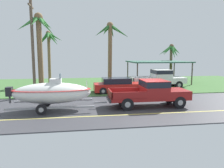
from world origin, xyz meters
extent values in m
cube|color=#38383D|center=(0.00, 0.00, -0.03)|extent=(36.00, 8.00, 0.06)
cube|color=#3D6633|center=(0.00, 11.00, 0.00)|extent=(36.00, 14.00, 0.11)
cube|color=#DBCC4C|center=(0.00, -1.80, 0.00)|extent=(34.20, 0.12, 0.01)
cube|color=maroon|center=(0.42, 0.02, 0.63)|extent=(5.36, 1.91, 0.22)
cube|color=maroon|center=(2.35, 0.02, 0.93)|extent=(1.50, 1.91, 0.38)
cube|color=maroon|center=(0.79, 0.02, 1.27)|extent=(1.61, 1.91, 1.06)
cube|color=black|center=(0.79, 0.02, 1.57)|extent=(1.63, 1.93, 0.38)
cube|color=#621111|center=(-1.14, 0.02, 0.76)|extent=(2.25, 1.91, 0.04)
cube|color=maroon|center=(-1.14, 0.94, 0.96)|extent=(2.25, 0.08, 0.45)
cube|color=maroon|center=(-1.14, -0.90, 0.96)|extent=(2.25, 0.08, 0.45)
cube|color=maroon|center=(-2.22, 0.02, 0.96)|extent=(0.08, 1.91, 0.45)
cube|color=#333338|center=(-2.32, 0.02, 0.57)|extent=(0.12, 1.72, 0.16)
sphere|color=#B2B2B7|center=(-2.44, 0.02, 0.62)|extent=(0.10, 0.10, 0.10)
cylinder|color=black|center=(2.27, 0.87, 0.40)|extent=(0.80, 0.28, 0.80)
cylinder|color=#9E9EA3|center=(2.27, 0.87, 0.40)|extent=(0.36, 0.29, 0.36)
cylinder|color=black|center=(2.27, -0.82, 0.40)|extent=(0.80, 0.28, 0.80)
cylinder|color=#9E9EA3|center=(2.27, -0.82, 0.40)|extent=(0.36, 0.29, 0.36)
cylinder|color=black|center=(-1.25, 0.87, 0.40)|extent=(0.80, 0.28, 0.80)
cylinder|color=#9E9EA3|center=(-1.25, 0.87, 0.40)|extent=(0.36, 0.29, 0.36)
cylinder|color=black|center=(-1.25, -0.82, 0.40)|extent=(0.80, 0.28, 0.80)
cylinder|color=#9E9EA3|center=(-1.25, -0.82, 0.40)|extent=(0.36, 0.29, 0.36)
cube|color=gray|center=(-2.89, 0.02, 0.38)|extent=(0.90, 0.10, 0.08)
cube|color=gray|center=(-5.94, 1.03, 0.38)|extent=(5.19, 0.12, 0.10)
cube|color=gray|center=(-5.94, -0.99, 0.38)|extent=(5.19, 0.12, 0.10)
cylinder|color=black|center=(-6.46, 1.09, 0.32)|extent=(0.64, 0.22, 0.64)
cylinder|color=#9E9EA3|center=(-6.46, 1.09, 0.32)|extent=(0.29, 0.23, 0.29)
cylinder|color=black|center=(-6.46, -1.05, 0.32)|extent=(0.64, 0.22, 0.64)
cylinder|color=#9E9EA3|center=(-6.46, -1.05, 0.32)|extent=(0.29, 0.23, 0.29)
ellipsoid|color=white|center=(-5.94, 0.02, 1.09)|extent=(4.88, 1.90, 1.33)
ellipsoid|color=#B22626|center=(-5.94, 0.02, 1.33)|extent=(4.97, 1.94, 0.12)
cube|color=silver|center=(-5.69, 0.02, 1.69)|extent=(0.70, 0.60, 0.65)
cube|color=slate|center=(-5.39, 0.02, 2.16)|extent=(0.06, 0.56, 0.36)
cube|color=black|center=(-8.50, 0.02, 1.26)|extent=(0.36, 0.44, 0.56)
cylinder|color=#4C4C51|center=(-8.50, 0.02, 0.90)|extent=(0.12, 0.12, 0.73)
cylinder|color=silver|center=(-3.74, 0.02, 1.61)|extent=(0.04, 0.04, 0.50)
cube|color=silver|center=(3.91, 7.66, 0.63)|extent=(5.70, 1.99, 0.22)
cube|color=silver|center=(5.96, 7.66, 0.93)|extent=(1.60, 1.99, 0.38)
cube|color=silver|center=(4.31, 7.66, 1.34)|extent=(1.71, 1.99, 1.20)
cube|color=black|center=(4.31, 7.66, 1.71)|extent=(1.73, 2.01, 0.38)
cube|color=#9D9D9D|center=(2.26, 7.66, 0.76)|extent=(2.39, 1.99, 0.04)
cube|color=silver|center=(2.26, 8.61, 0.96)|extent=(2.39, 0.08, 0.45)
cube|color=silver|center=(2.26, 6.71, 0.96)|extent=(2.39, 0.08, 0.45)
cube|color=silver|center=(1.10, 7.66, 0.96)|extent=(0.08, 1.99, 0.45)
cube|color=#333338|center=(1.00, 7.66, 0.57)|extent=(0.12, 1.79, 0.16)
sphere|color=#B2B2B7|center=(0.88, 7.66, 0.62)|extent=(0.10, 0.10, 0.10)
cylinder|color=black|center=(5.88, 8.54, 0.40)|extent=(0.80, 0.28, 0.80)
cylinder|color=#9E9EA3|center=(5.88, 8.54, 0.40)|extent=(0.36, 0.29, 0.36)
cylinder|color=black|center=(5.88, 6.78, 0.40)|extent=(0.80, 0.28, 0.80)
cylinder|color=#9E9EA3|center=(5.88, 6.78, 0.40)|extent=(0.36, 0.29, 0.36)
cylinder|color=black|center=(2.14, 8.54, 0.40)|extent=(0.80, 0.28, 0.80)
cylinder|color=#9E9EA3|center=(2.14, 8.54, 0.40)|extent=(0.36, 0.29, 0.36)
cylinder|color=black|center=(2.14, 6.78, 0.40)|extent=(0.80, 0.28, 0.80)
cylinder|color=#9E9EA3|center=(2.14, 6.78, 0.40)|extent=(0.36, 0.29, 0.36)
cube|color=#B21E19|center=(-0.62, 5.50, 0.53)|extent=(4.56, 1.81, 0.70)
cube|color=black|center=(-0.84, 5.50, 1.13)|extent=(2.55, 1.66, 0.50)
cylinder|color=black|center=(0.93, 6.32, 0.33)|extent=(0.66, 0.22, 0.66)
cylinder|color=#9E9EA3|center=(0.93, 6.32, 0.33)|extent=(0.30, 0.23, 0.30)
cylinder|color=black|center=(0.93, 4.69, 0.33)|extent=(0.66, 0.22, 0.66)
cylinder|color=#9E9EA3|center=(0.93, 4.69, 0.33)|extent=(0.30, 0.23, 0.30)
cylinder|color=black|center=(-2.17, 6.32, 0.33)|extent=(0.66, 0.22, 0.66)
cylinder|color=#9E9EA3|center=(-2.17, 6.32, 0.33)|extent=(0.30, 0.23, 0.30)
cylinder|color=black|center=(-2.17, 4.69, 0.33)|extent=(0.66, 0.22, 0.66)
cylinder|color=#9E9EA3|center=(-2.17, 4.69, 0.33)|extent=(0.30, 0.23, 0.30)
cylinder|color=#4C4238|center=(8.45, 13.60, 1.27)|extent=(0.14, 0.14, 2.54)
cylinder|color=#4C4238|center=(8.45, 8.89, 1.27)|extent=(0.14, 0.14, 2.54)
cylinder|color=#4C4238|center=(2.07, 13.60, 1.27)|extent=(0.14, 0.14, 2.54)
cylinder|color=#4C4238|center=(2.07, 8.89, 1.27)|extent=(0.14, 0.14, 2.54)
cube|color=#2D5647|center=(5.26, 11.24, 2.61)|extent=(6.89, 5.21, 0.14)
cylinder|color=brown|center=(-7.46, 11.18, 2.91)|extent=(0.32, 0.73, 5.83)
cone|color=#2D6B2D|center=(-6.72, 11.14, 5.40)|extent=(1.66, 0.40, 1.12)
cone|color=#2D6B2D|center=(-7.01, 11.62, 5.38)|extent=(1.31, 1.29, 1.19)
cone|color=#2D6B2D|center=(-7.39, 11.87, 5.44)|extent=(0.59, 1.63, 1.15)
cone|color=#2D6B2D|center=(-7.93, 11.80, 5.35)|extent=(1.28, 1.54, 1.21)
cone|color=#2D6B2D|center=(-8.02, 11.10, 5.06)|extent=(1.48, 0.59, 1.75)
cone|color=#2D6B2D|center=(-7.94, 10.77, 5.18)|extent=(1.37, 1.24, 1.52)
cone|color=#2D6B2D|center=(-7.42, 10.54, 5.46)|extent=(0.51, 1.52, 1.08)
cone|color=#2D6B2D|center=(-6.93, 10.69, 5.15)|extent=(1.47, 1.40, 1.60)
sphere|color=brown|center=(-7.46, 11.18, 5.82)|extent=(0.51, 0.51, 0.51)
cylinder|color=brown|center=(-1.11, 7.74, 3.17)|extent=(0.40, 0.89, 6.36)
cone|color=#286028|center=(-0.19, 7.62, 5.76)|extent=(2.09, 0.64, 1.50)
cone|color=#286028|center=(-0.80, 8.57, 5.83)|extent=(1.07, 2.00, 1.40)
cone|color=#286028|center=(-1.39, 8.23, 5.92)|extent=(0.99, 1.35, 1.15)
cone|color=#286028|center=(-1.86, 7.59, 5.81)|extent=(1.74, 0.64, 1.35)
cone|color=#286028|center=(-1.47, 7.24, 5.98)|extent=(1.15, 1.37, 1.06)
cone|color=#286028|center=(-0.70, 7.25, 5.95)|extent=(1.30, 1.43, 1.17)
sphere|color=brown|center=(-1.11, 7.74, 6.35)|extent=(0.64, 0.64, 0.64)
cylinder|color=brown|center=(7.88, 13.38, 2.29)|extent=(0.35, 0.51, 4.59)
cone|color=#387A38|center=(8.47, 13.38, 4.08)|extent=(1.47, 0.43, 1.33)
cone|color=#387A38|center=(8.19, 13.94, 4.08)|extent=(1.03, 1.46, 1.25)
cone|color=#387A38|center=(7.66, 14.14, 4.00)|extent=(0.78, 1.80, 1.41)
cone|color=#387A38|center=(7.12, 13.65, 3.99)|extent=(1.80, 0.91, 1.43)
cone|color=#387A38|center=(7.10, 12.96, 4.05)|extent=(1.91, 1.26, 1.38)
cone|color=#387A38|center=(7.84, 12.72, 3.78)|extent=(0.50, 1.67, 1.86)
cone|color=#387A38|center=(8.15, 12.97, 3.88)|extent=(1.07, 1.33, 1.63)
sphere|color=brown|center=(7.88, 13.38, 4.58)|extent=(0.56, 0.56, 0.56)
cylinder|color=brown|center=(-7.47, 5.44, 3.31)|extent=(0.44, 0.52, 6.62)
cone|color=#387A38|center=(-6.87, 5.56, 5.86)|extent=(1.52, 0.61, 1.72)
cone|color=#387A38|center=(-7.02, 6.00, 6.20)|extent=(1.37, 1.56, 1.20)
cone|color=#387A38|center=(-7.55, 6.41, 6.13)|extent=(0.58, 2.16, 1.33)
cone|color=#387A38|center=(-8.13, 5.63, 6.28)|extent=(1.56, 0.74, 0.98)
cone|color=#387A38|center=(-8.22, 4.99, 6.02)|extent=(1.91, 1.37, 1.52)
cone|color=#387A38|center=(-7.66, 4.78, 6.18)|extent=(0.74, 1.59, 1.15)
cone|color=#387A38|center=(-7.11, 4.99, 6.12)|extent=(1.17, 1.34, 1.28)
sphere|color=brown|center=(-7.47, 5.44, 6.62)|extent=(0.70, 0.70, 0.70)
cylinder|color=brown|center=(-7.97, 5.08, 3.99)|extent=(0.24, 0.24, 7.99)
cube|color=brown|center=(-7.97, 5.08, 7.39)|extent=(0.10, 1.80, 0.12)
camera|label=1|loc=(-4.25, -13.96, 3.56)|focal=34.85mm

